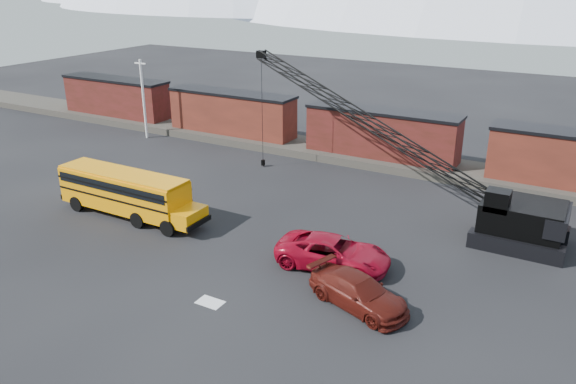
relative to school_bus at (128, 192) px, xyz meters
name	(u,v)px	position (x,y,z in m)	size (l,w,h in m)	color
ground	(245,267)	(11.10, -2.22, -1.79)	(160.00, 160.00, 0.00)	black
gravel_berm	(380,159)	(11.10, 19.78, -1.44)	(120.00, 5.00, 0.70)	#403C34
boxcar_west_far	(116,97)	(-20.90, 19.78, 0.97)	(13.70, 3.10, 4.17)	#561918
boxcar_west_near	(232,112)	(-4.90, 19.78, 0.97)	(13.70, 3.10, 4.17)	#441B13
boxcar_mid	(382,133)	(11.10, 19.78, 0.97)	(13.70, 3.10, 4.17)	#561918
utility_pole	(143,98)	(-12.90, 15.78, 2.36)	(1.40, 0.24, 8.00)	silver
snow_patch	(210,302)	(11.60, -6.22, -1.78)	(1.40, 0.90, 0.02)	silver
school_bus	(128,192)	(0.00, 0.00, 0.00)	(11.65, 2.65, 3.19)	orange
red_pickup	(333,253)	(15.54, 0.35, -0.88)	(3.05, 6.61, 1.84)	maroon
maroon_suv	(358,292)	(18.38, -2.75, -0.97)	(2.30, 5.67, 1.64)	#4A120D
crawler_crane	(367,121)	(12.95, 11.30, 4.14)	(25.24, 7.62, 10.20)	black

